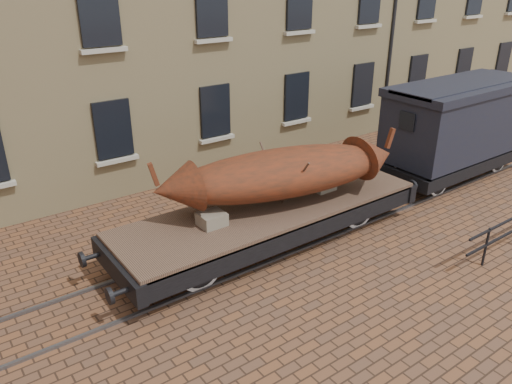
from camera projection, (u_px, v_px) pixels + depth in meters
ground at (285, 238)px, 13.14m from camera, size 90.00×90.00×0.00m
rail_track at (285, 237)px, 13.12m from camera, size 30.00×1.52×0.06m
flatcar_wagon at (271, 214)px, 12.53m from camera, size 9.13×2.48×1.38m
iron_boat at (283, 172)px, 12.30m from camera, size 6.55×2.97×1.58m
goods_van at (459, 119)px, 16.19m from camera, size 6.22×2.27×3.22m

